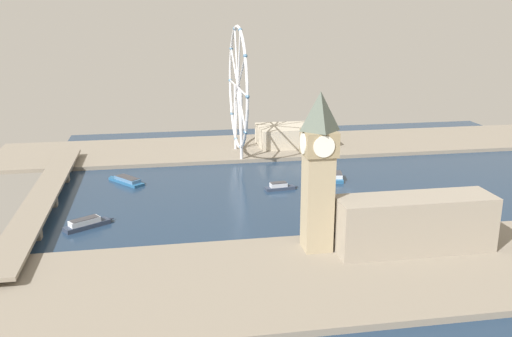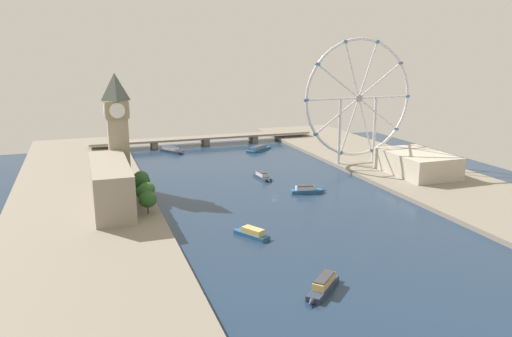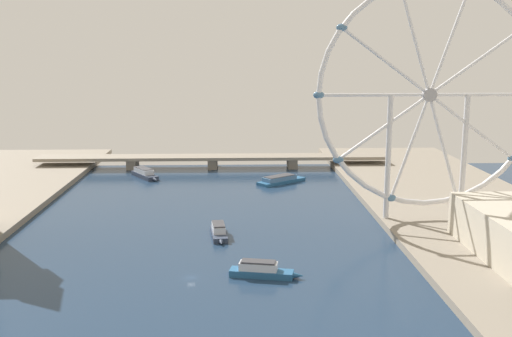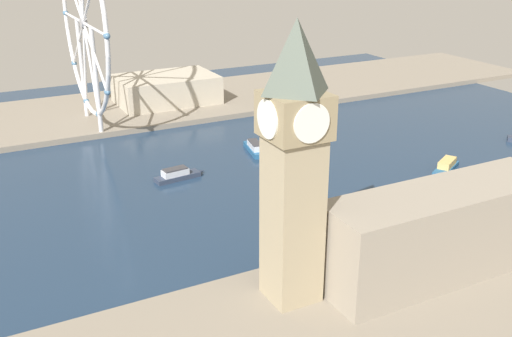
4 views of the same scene
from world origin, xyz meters
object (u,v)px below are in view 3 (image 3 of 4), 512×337
object	(u,v)px
tour_boat_3	(219,231)
tour_boat_4	(145,174)
ferris_wheel	(429,96)
river_bridge	(213,158)
tour_boat_2	(281,180)
tour_boat_0	(262,270)

from	to	relation	value
tour_boat_3	tour_boat_4	size ratio (longest dim) A/B	0.85
tour_boat_3	ferris_wheel	bearing A→B (deg)	93.28
river_bridge	tour_boat_2	distance (m)	64.19
river_bridge	ferris_wheel	bearing A→B (deg)	-54.15
tour_boat_0	tour_boat_2	bearing A→B (deg)	94.77
ferris_wheel	tour_boat_2	bearing A→B (deg)	122.84
tour_boat_3	tour_boat_4	distance (m)	130.88
tour_boat_0	tour_boat_4	xyz separation A→B (m)	(-64.61, 167.71, 0.20)
ferris_wheel	river_bridge	distance (m)	175.75
ferris_wheel	tour_boat_0	world-z (taller)	ferris_wheel
river_bridge	tour_boat_3	size ratio (longest dim) A/B	9.57
ferris_wheel	tour_boat_2	distance (m)	118.24
ferris_wheel	river_bridge	bearing A→B (deg)	125.85
tour_boat_2	tour_boat_4	size ratio (longest dim) A/B	1.13
river_bridge	tour_boat_2	xyz separation A→B (m)	(41.82, -48.48, -4.53)
tour_boat_3	river_bridge	bearing A→B (deg)	176.82
tour_boat_2	tour_boat_4	world-z (taller)	tour_boat_4
river_bridge	tour_boat_0	size ratio (longest dim) A/B	8.99
ferris_wheel	tour_boat_3	xyz separation A→B (m)	(-90.45, -15.22, -54.65)
ferris_wheel	tour_boat_3	bearing A→B (deg)	-170.45
tour_boat_3	tour_boat_0	bearing A→B (deg)	12.72
ferris_wheel	tour_boat_3	distance (m)	106.77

